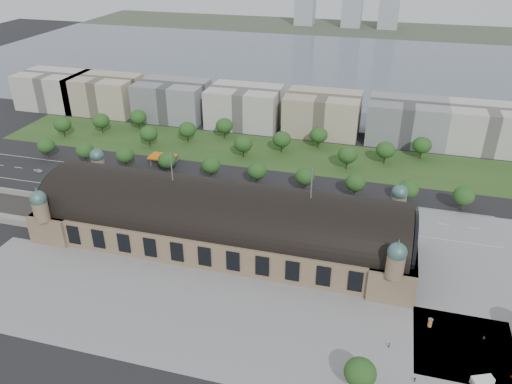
% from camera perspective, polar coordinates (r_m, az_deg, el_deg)
% --- Properties ---
extents(ground, '(900.00, 900.00, 0.00)m').
position_cam_1_polar(ground, '(205.23, -3.82, -5.68)').
color(ground, black).
rests_on(ground, ground).
extents(station, '(150.00, 48.40, 44.30)m').
position_cam_1_polar(station, '(199.70, -3.91, -3.23)').
color(station, '#866F53').
rests_on(station, ground).
extents(plaza_south, '(190.00, 48.00, 0.12)m').
position_cam_1_polar(plaza_south, '(169.95, -5.43, -14.17)').
color(plaza_south, gray).
rests_on(plaza_south, ground).
extents(plaza_east, '(56.00, 100.00, 0.12)m').
position_cam_1_polar(plaza_east, '(201.87, 25.50, -9.47)').
color(plaza_east, gray).
rests_on(plaza_east, ground).
extents(road_slab, '(260.00, 26.00, 0.10)m').
position_cam_1_polar(road_slab, '(241.82, -5.41, -0.12)').
color(road_slab, black).
rests_on(road_slab, ground).
extents(grass_belt, '(300.00, 45.00, 0.10)m').
position_cam_1_polar(grass_belt, '(287.33, -0.68, 4.77)').
color(grass_belt, '#2A4E1F').
rests_on(grass_belt, ground).
extents(petrol_station, '(14.00, 13.00, 5.05)m').
position_cam_1_polar(petrol_station, '(275.37, -10.12, 3.90)').
color(petrol_station, orange).
rests_on(petrol_station, ground).
extents(lake, '(700.00, 320.00, 0.08)m').
position_cam_1_polar(lake, '(475.90, 8.14, 14.03)').
color(lake, slate).
rests_on(lake, ground).
extents(far_shore, '(700.00, 120.00, 0.14)m').
position_cam_1_polar(far_shore, '(670.68, 10.69, 17.93)').
color(far_shore, '#44513D').
rests_on(far_shore, ground).
extents(office_0, '(45.00, 32.00, 24.00)m').
position_cam_1_polar(office_0, '(385.40, -22.07, 10.78)').
color(office_0, '#B9B8B0').
rests_on(office_0, ground).
extents(office_1, '(45.00, 32.00, 24.00)m').
position_cam_1_polar(office_1, '(363.15, -16.89, 10.65)').
color(office_1, '#BAAE92').
rests_on(office_1, ground).
extents(office_2, '(45.00, 32.00, 24.00)m').
position_cam_1_polar(office_2, '(339.95, -9.55, 10.31)').
color(office_2, gray).
rests_on(office_2, ground).
extents(office_3, '(45.00, 32.00, 24.00)m').
position_cam_1_polar(office_3, '(322.88, -1.31, 9.73)').
color(office_3, '#B9B8B0').
rests_on(office_3, ground).
extents(office_4, '(45.00, 32.00, 24.00)m').
position_cam_1_polar(office_4, '(312.95, 7.61, 8.88)').
color(office_4, '#BAAE92').
rests_on(office_4, ground).
extents(office_5, '(45.00, 32.00, 24.00)m').
position_cam_1_polar(office_5, '(310.84, 16.83, 7.78)').
color(office_5, gray).
rests_on(office_5, ground).
extents(office_6, '(45.00, 32.00, 24.00)m').
position_cam_1_polar(office_6, '(315.77, 25.00, 6.63)').
color(office_6, '#B9B8B0').
rests_on(office_6, ground).
extents(tree_row_0, '(9.60, 9.60, 11.52)m').
position_cam_1_polar(tree_row_0, '(297.73, -22.86, 4.89)').
color(tree_row_0, '#2D2116').
rests_on(tree_row_0, ground).
extents(tree_row_1, '(9.60, 9.60, 11.52)m').
position_cam_1_polar(tree_row_1, '(284.02, -18.99, 4.52)').
color(tree_row_1, '#2D2116').
rests_on(tree_row_1, ground).
extents(tree_row_2, '(9.60, 9.60, 11.52)m').
position_cam_1_polar(tree_row_2, '(271.74, -14.74, 4.09)').
color(tree_row_2, '#2D2116').
rests_on(tree_row_2, ground).
extents(tree_row_3, '(9.60, 9.60, 11.52)m').
position_cam_1_polar(tree_row_3, '(261.10, -10.13, 3.59)').
color(tree_row_3, '#2D2116').
rests_on(tree_row_3, ground).
extents(tree_row_4, '(9.60, 9.60, 11.52)m').
position_cam_1_polar(tree_row_4, '(252.29, -5.17, 3.04)').
color(tree_row_4, '#2D2116').
rests_on(tree_row_4, ground).
extents(tree_row_5, '(9.60, 9.60, 11.52)m').
position_cam_1_polar(tree_row_5, '(245.53, 0.11, 2.42)').
color(tree_row_5, '#2D2116').
rests_on(tree_row_5, ground).
extents(tree_row_6, '(9.60, 9.60, 11.52)m').
position_cam_1_polar(tree_row_6, '(240.98, 5.62, 1.75)').
color(tree_row_6, '#2D2116').
rests_on(tree_row_6, ground).
extents(tree_row_7, '(9.60, 9.60, 11.52)m').
position_cam_1_polar(tree_row_7, '(238.76, 11.29, 1.04)').
color(tree_row_7, '#2D2116').
rests_on(tree_row_7, ground).
extents(tree_row_8, '(9.60, 9.60, 11.52)m').
position_cam_1_polar(tree_row_8, '(238.94, 17.00, 0.32)').
color(tree_row_8, '#2D2116').
rests_on(tree_row_8, ground).
extents(tree_row_9, '(9.60, 9.60, 11.52)m').
position_cam_1_polar(tree_row_9, '(241.53, 22.65, -0.39)').
color(tree_row_9, '#2D2116').
rests_on(tree_row_9, ground).
extents(tree_belt_0, '(10.40, 10.40, 12.48)m').
position_cam_1_polar(tree_belt_0, '(325.38, -21.24, 7.21)').
color(tree_belt_0, '#2D2116').
rests_on(tree_belt_0, ground).
extents(tree_belt_1, '(10.40, 10.40, 12.48)m').
position_cam_1_polar(tree_belt_1, '(324.14, -17.29, 7.79)').
color(tree_belt_1, '#2D2116').
rests_on(tree_belt_1, ground).
extents(tree_belt_2, '(10.40, 10.40, 12.48)m').
position_cam_1_polar(tree_belt_2, '(324.46, -13.32, 8.33)').
color(tree_belt_2, '#2D2116').
rests_on(tree_belt_2, ground).
extents(tree_belt_3, '(10.40, 10.40, 12.48)m').
position_cam_1_polar(tree_belt_3, '(296.09, -12.16, 6.54)').
color(tree_belt_3, '#2D2116').
rests_on(tree_belt_3, ground).
extents(tree_belt_4, '(10.40, 10.40, 12.48)m').
position_cam_1_polar(tree_belt_4, '(298.38, -7.86, 7.08)').
color(tree_belt_4, '#2D2116').
rests_on(tree_belt_4, ground).
extents(tree_belt_5, '(10.40, 10.40, 12.48)m').
position_cam_1_polar(tree_belt_5, '(302.33, -3.63, 7.58)').
color(tree_belt_5, '#2D2116').
rests_on(tree_belt_5, ground).
extents(tree_belt_6, '(10.40, 10.40, 12.48)m').
position_cam_1_polar(tree_belt_6, '(275.62, -1.47, 5.53)').
color(tree_belt_6, '#2D2116').
rests_on(tree_belt_6, ground).
extents(tree_belt_7, '(10.40, 10.40, 12.48)m').
position_cam_1_polar(tree_belt_7, '(281.95, 2.96, 6.04)').
color(tree_belt_7, '#2D2116').
rests_on(tree_belt_7, ground).
extents(tree_belt_8, '(10.40, 10.40, 12.48)m').
position_cam_1_polar(tree_belt_8, '(289.89, 7.17, 6.49)').
color(tree_belt_8, '#2D2116').
rests_on(tree_belt_8, ground).
extents(tree_belt_9, '(10.40, 10.40, 12.48)m').
position_cam_1_polar(tree_belt_9, '(266.02, 10.41, 4.19)').
color(tree_belt_9, '#2D2116').
rests_on(tree_belt_9, ground).
extents(tree_belt_10, '(10.40, 10.40, 12.48)m').
position_cam_1_polar(tree_belt_10, '(276.51, 14.59, 4.67)').
color(tree_belt_10, '#2D2116').
rests_on(tree_belt_10, ground).
extents(tree_belt_11, '(10.40, 10.40, 12.48)m').
position_cam_1_polar(tree_belt_11, '(288.38, 18.46, 5.10)').
color(tree_belt_11, '#2D2116').
rests_on(tree_belt_11, ground).
extents(tree_plaza_s, '(9.00, 9.00, 10.64)m').
position_cam_1_polar(tree_plaza_s, '(146.95, 11.82, -19.55)').
color(tree_plaza_s, '#2D2116').
rests_on(tree_plaza_s, ground).
extents(traffic_car_0, '(4.99, 2.31, 1.65)m').
position_cam_1_polar(traffic_car_0, '(285.08, -23.63, 2.26)').
color(traffic_car_0, silver).
rests_on(traffic_car_0, ground).
extents(traffic_car_1, '(3.95, 1.42, 1.29)m').
position_cam_1_polar(traffic_car_1, '(286.72, -20.49, 2.99)').
color(traffic_car_1, '#9799A0').
rests_on(traffic_car_1, ground).
extents(traffic_car_2, '(6.00, 2.88, 1.65)m').
position_cam_1_polar(traffic_car_2, '(254.90, -12.41, 1.08)').
color(traffic_car_2, black).
rests_on(traffic_car_2, ground).
extents(traffic_car_3, '(4.83, 2.34, 1.36)m').
position_cam_1_polar(traffic_car_3, '(257.34, -9.47, 1.61)').
color(traffic_car_3, maroon).
rests_on(traffic_car_3, ground).
extents(traffic_car_4, '(4.09, 1.66, 1.39)m').
position_cam_1_polar(traffic_car_4, '(233.00, 0.13, -0.96)').
color(traffic_car_4, '#1A1741').
rests_on(traffic_car_4, ground).
extents(traffic_car_5, '(3.97, 1.41, 1.31)m').
position_cam_1_polar(traffic_car_5, '(235.26, 7.34, -0.92)').
color(traffic_car_5, slate).
rests_on(traffic_car_5, ground).
extents(traffic_car_6, '(5.16, 2.78, 1.38)m').
position_cam_1_polar(traffic_car_6, '(227.41, 13.47, -2.61)').
color(traffic_car_6, white).
rests_on(traffic_car_6, ground).
extents(parked_car_0, '(3.98, 3.59, 1.31)m').
position_cam_1_polar(parked_car_0, '(244.46, -13.93, -0.38)').
color(parked_car_0, black).
rests_on(parked_car_0, ground).
extents(parked_car_1, '(5.88, 5.10, 1.50)m').
position_cam_1_polar(parked_car_1, '(244.85, -15.86, -0.58)').
color(parked_car_1, maroon).
rests_on(parked_car_1, ground).
extents(parked_car_2, '(4.76, 3.44, 1.28)m').
position_cam_1_polar(parked_car_2, '(241.89, -12.73, -0.56)').
color(parked_car_2, '#191741').
rests_on(parked_car_2, ground).
extents(parked_car_3, '(4.72, 3.31, 1.49)m').
position_cam_1_polar(parked_car_3, '(234.23, -10.22, -1.27)').
color(parked_car_3, '#4F5256').
rests_on(parked_car_3, ground).
extents(parked_car_4, '(4.28, 2.96, 1.34)m').
position_cam_1_polar(parked_car_4, '(239.41, -13.39, -0.95)').
color(parked_car_4, '#BCBCBE').
rests_on(parked_car_4, ground).
extents(parked_car_5, '(5.51, 4.50, 1.40)m').
position_cam_1_polar(parked_car_5, '(227.06, -6.42, -1.99)').
color(parked_car_5, '#9A9BA3').
rests_on(parked_car_5, ground).
extents(parked_car_6, '(4.76, 3.22, 1.28)m').
position_cam_1_polar(parked_car_6, '(231.88, -7.68, -1.41)').
color(parked_car_6, black).
rests_on(parked_car_6, ground).
extents(bus_west, '(12.70, 3.63, 3.50)m').
position_cam_1_polar(bus_west, '(232.95, -5.86, -0.83)').
color(bus_west, '#B31C34').
rests_on(bus_west, ground).
extents(bus_mid, '(12.42, 4.10, 3.39)m').
position_cam_1_polar(bus_mid, '(224.08, 4.52, -2.04)').
color(bus_mid, silver).
rests_on(bus_mid, ground).
extents(bus_east, '(12.91, 3.37, 3.57)m').
position_cam_1_polar(bus_east, '(225.74, 3.98, -1.75)').
color(bus_east, '#BBB5AE').
rests_on(bus_east, ground).
extents(van_south, '(6.54, 4.67, 2.63)m').
position_cam_1_polar(van_south, '(162.32, 24.33, -19.14)').
color(van_south, white).
rests_on(van_south, ground).
extents(advertising_column, '(1.61, 1.61, 3.05)m').
position_cam_1_polar(advertising_column, '(174.62, 19.28, -13.91)').
color(advertising_column, '#E13F38').
rests_on(advertising_column, ground).
extents(pedestrian_1, '(0.65, 0.81, 1.93)m').
position_cam_1_polar(pedestrian_1, '(164.35, 14.97, -16.58)').
color(pedestrian_1, gray).
rests_on(pedestrian_1, ground).
extents(pedestrian_2, '(0.67, 0.92, 1.70)m').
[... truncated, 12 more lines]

